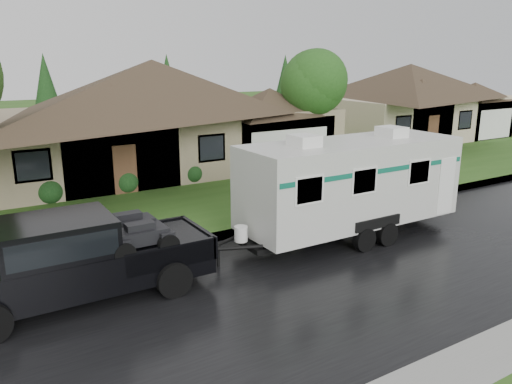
{
  "coord_description": "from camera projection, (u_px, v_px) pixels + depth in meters",
  "views": [
    {
      "loc": [
        -7.33,
        -11.68,
        5.72
      ],
      "look_at": [
        1.04,
        2.0,
        1.47
      ],
      "focal_mm": 35.0,
      "sensor_mm": 36.0,
      "label": 1
    }
  ],
  "objects": [
    {
      "name": "ground",
      "position": [
        261.0,
        259.0,
        14.8
      ],
      "size": [
        140.0,
        140.0,
        0.0
      ],
      "primitive_type": "plane",
      "color": "#2C5219",
      "rests_on": "ground"
    },
    {
      "name": "road",
      "position": [
        302.0,
        284.0,
        13.15
      ],
      "size": [
        140.0,
        8.0,
        0.01
      ],
      "primitive_type": "cube",
      "color": "black",
      "rests_on": "ground"
    },
    {
      "name": "curb",
      "position": [
        226.0,
        235.0,
        16.64
      ],
      "size": [
        140.0,
        0.5,
        0.15
      ],
      "primitive_type": "cube",
      "color": "gray",
      "rests_on": "ground"
    },
    {
      "name": "lawn",
      "position": [
        115.0,
        167.0,
        27.15
      ],
      "size": [
        140.0,
        26.0,
        0.15
      ],
      "primitive_type": "cube",
      "color": "#2C5219",
      "rests_on": "ground"
    },
    {
      "name": "house_main",
      "position": [
        160.0,
        101.0,
        26.44
      ],
      "size": [
        19.44,
        10.8,
        6.9
      ],
      "color": "gray",
      "rests_on": "lawn"
    },
    {
      "name": "house_neighbor",
      "position": [
        413.0,
        93.0,
        37.0
      ],
      "size": [
        15.12,
        9.72,
        6.45
      ],
      "color": "#BFB18E",
      "rests_on": "lawn"
    },
    {
      "name": "tree_right_green",
      "position": [
        314.0,
        87.0,
        26.72
      ],
      "size": [
        3.65,
        3.65,
        6.03
      ],
      "color": "#382B1E",
      "rests_on": "lawn"
    },
    {
      "name": "shrub_row",
      "position": [
        192.0,
        172.0,
        23.31
      ],
      "size": [
        13.6,
        1.0,
        1.0
      ],
      "color": "#143814",
      "rests_on": "lawn"
    },
    {
      "name": "pickup_truck",
      "position": [
        72.0,
        257.0,
        11.97
      ],
      "size": [
        6.44,
        2.45,
        2.15
      ],
      "color": "black",
      "rests_on": "ground"
    },
    {
      "name": "travel_trailer",
      "position": [
        351.0,
        182.0,
        16.23
      ],
      "size": [
        7.94,
        2.79,
        3.56
      ],
      "color": "silver",
      "rests_on": "ground"
    }
  ]
}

